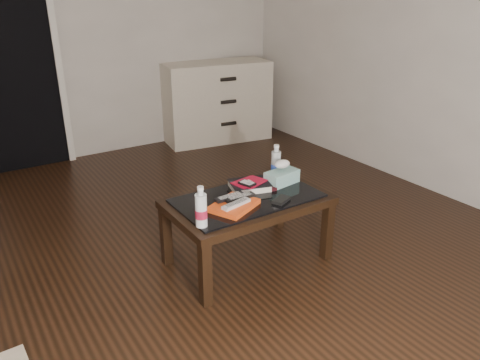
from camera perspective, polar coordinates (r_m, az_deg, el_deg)
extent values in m
plane|color=black|center=(3.10, -8.38, -10.80)|extent=(5.00, 5.00, 0.00)
plane|color=silver|center=(5.00, -22.23, 17.13)|extent=(5.00, 0.00, 5.00)
plane|color=silver|center=(4.27, 23.75, 16.21)|extent=(0.00, 5.00, 5.00)
cube|color=black|center=(4.94, -26.14, 12.34)|extent=(0.80, 0.05, 2.00)
cube|color=silver|center=(4.98, -21.25, 13.16)|extent=(0.06, 0.04, 2.04)
cube|color=black|center=(2.68, -4.26, -11.43)|extent=(0.06, 0.06, 0.40)
cube|color=black|center=(3.15, 10.59, -6.13)|extent=(0.06, 0.06, 0.40)
cube|color=black|center=(3.08, -9.02, -6.76)|extent=(0.06, 0.06, 0.40)
cube|color=black|center=(3.50, 4.79, -2.76)|extent=(0.06, 0.06, 0.40)
cube|color=black|center=(2.97, 0.94, -2.74)|extent=(1.00, 0.60, 0.05)
cube|color=black|center=(2.95, 0.94, -2.20)|extent=(0.90, 0.50, 0.01)
cube|color=beige|center=(5.48, -2.87, 9.51)|extent=(1.26, 0.67, 0.90)
cylinder|color=black|center=(5.32, -1.40, 6.88)|extent=(0.18, 0.07, 0.04)
cylinder|color=black|center=(5.25, -1.43, 9.51)|extent=(0.18, 0.07, 0.04)
cylinder|color=black|center=(5.20, -1.45, 12.19)|extent=(0.18, 0.07, 0.04)
cube|color=#E84A15|center=(2.81, -0.74, -3.12)|extent=(0.34, 0.31, 0.03)
cube|color=#BCBCC1|center=(2.77, -0.48, -2.90)|extent=(0.21, 0.09, 0.02)
cube|color=black|center=(2.85, -0.03, -2.09)|extent=(0.20, 0.05, 0.02)
cube|color=black|center=(2.86, -1.28, -2.06)|extent=(0.20, 0.06, 0.02)
cube|color=black|center=(3.06, 1.16, -0.66)|extent=(0.30, 0.26, 0.05)
cube|color=#AF0B27|center=(3.05, 0.93, -0.24)|extent=(0.21, 0.17, 0.01)
cube|color=black|center=(3.00, 0.87, -0.40)|extent=(0.09, 0.12, 0.02)
cube|color=black|center=(3.05, 3.60, -1.09)|extent=(0.10, 0.07, 0.02)
cube|color=black|center=(2.90, 5.05, -2.43)|extent=(0.14, 0.11, 0.02)
cylinder|color=silver|center=(2.56, -4.78, -3.24)|extent=(0.08, 0.08, 0.24)
cylinder|color=silver|center=(3.22, 4.41, 2.28)|extent=(0.07, 0.07, 0.24)
cube|color=teal|center=(3.15, 5.12, 0.34)|extent=(0.24, 0.15, 0.09)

